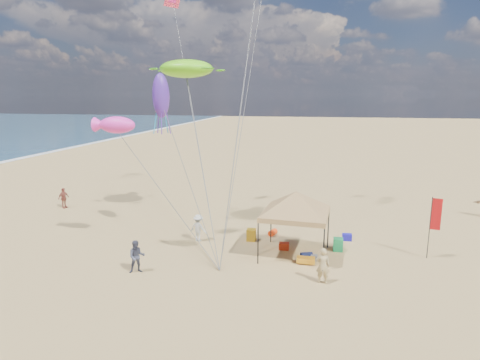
{
  "coord_description": "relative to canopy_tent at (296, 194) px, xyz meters",
  "views": [
    {
      "loc": [
        4.07,
        -17.27,
        8.34
      ],
      "look_at": [
        0.0,
        3.0,
        4.0
      ],
      "focal_mm": 30.57,
      "sensor_mm": 36.0,
      "label": 1
    }
  ],
  "objects": [
    {
      "name": "bag_orange",
      "position": [
        -1.5,
        2.86,
        -3.16
      ],
      "size": [
        0.54,
        0.69,
        0.36
      ],
      "primitive_type": "cylinder",
      "rotation": [
        0.0,
        1.57,
        1.22
      ],
      "color": "#FB3D0D",
      "rests_on": "ground"
    },
    {
      "name": "beach_cart",
      "position": [
        0.64,
        -1.02,
        -3.14
      ],
      "size": [
        0.9,
        0.5,
        0.24
      ],
      "primitive_type": "cube",
      "color": "orange",
      "rests_on": "ground"
    },
    {
      "name": "person_near_a",
      "position": [
        1.45,
        -3.01,
        -2.51
      ],
      "size": [
        0.63,
        0.43,
        1.66
      ],
      "primitive_type": "imported",
      "rotation": [
        0.0,
        0.0,
        3.09
      ],
      "color": "tan",
      "rests_on": "ground"
    },
    {
      "name": "chair_yellow",
      "position": [
        -2.61,
        1.71,
        -2.99
      ],
      "size": [
        0.5,
        0.5,
        0.7
      ],
      "primitive_type": "cube",
      "color": "#C38E15",
      "rests_on": "ground"
    },
    {
      "name": "person_near_b",
      "position": [
        -7.21,
        -3.63,
        -2.54
      ],
      "size": [
        0.96,
        0.89,
        1.6
      ],
      "primitive_type": "imported",
      "rotation": [
        0.0,
        0.0,
        0.46
      ],
      "color": "#3E4155",
      "rests_on": "ground"
    },
    {
      "name": "cooler_red",
      "position": [
        -0.62,
        0.69,
        -3.15
      ],
      "size": [
        0.54,
        0.38,
        0.38
      ],
      "primitive_type": "cube",
      "color": "#BA2A0E",
      "rests_on": "ground"
    },
    {
      "name": "chair_green",
      "position": [
        2.28,
        1.11,
        -2.99
      ],
      "size": [
        0.5,
        0.5,
        0.7
      ],
      "primitive_type": "cube",
      "color": "#1C9D50",
      "rests_on": "ground"
    },
    {
      "name": "person_near_c",
      "position": [
        -5.61,
        1.07,
        -2.54
      ],
      "size": [
        1.15,
        0.86,
        1.58
      ],
      "primitive_type": "imported",
      "rotation": [
        0.0,
        0.0,
        2.85
      ],
      "color": "beige",
      "rests_on": "ground"
    },
    {
      "name": "squid_kite",
      "position": [
        -7.57,
        1.0,
        4.93
      ],
      "size": [
        1.12,
        1.12,
        2.44
      ],
      "primitive_type": "ellipsoid",
      "rotation": [
        0.0,
        0.0,
        -0.22
      ],
      "color": "#5229A3",
      "rests_on": "ground"
    },
    {
      "name": "cooler_blue",
      "position": [
        2.85,
        2.87,
        -3.15
      ],
      "size": [
        0.54,
        0.38,
        0.38
      ],
      "primitive_type": "cube",
      "color": "#1A15AE",
      "rests_on": "ground"
    },
    {
      "name": "fish_kite",
      "position": [
        -9.09,
        -1.22,
        3.48
      ],
      "size": [
        2.12,
        1.4,
        0.86
      ],
      "primitive_type": "ellipsoid",
      "rotation": [
        0.0,
        0.0,
        -0.24
      ],
      "color": "#FF34BF",
      "rests_on": "ground"
    },
    {
      "name": "canopy_tent",
      "position": [
        0.0,
        0.0,
        0.0
      ],
      "size": [
        6.48,
        6.48,
        4.01
      ],
      "color": "black",
      "rests_on": "ground"
    },
    {
      "name": "feather_flag",
      "position": [
        6.95,
        0.9,
        -1.15
      ],
      "size": [
        0.5,
        0.13,
        3.29
      ],
      "color": "black",
      "rests_on": "ground"
    },
    {
      "name": "crate_grey",
      "position": [
        1.04,
        -0.48,
        -3.2
      ],
      "size": [
        0.34,
        0.3,
        0.28
      ],
      "primitive_type": "cube",
      "color": "slate",
      "rests_on": "ground"
    },
    {
      "name": "ground",
      "position": [
        -2.89,
        -3.25,
        -3.34
      ],
      "size": [
        280.0,
        280.0,
        0.0
      ],
      "primitive_type": "plane",
      "color": "tan",
      "rests_on": "ground"
    },
    {
      "name": "person_far_a",
      "position": [
        -17.56,
        5.84,
        -2.57
      ],
      "size": [
        0.62,
        0.97,
        1.53
      ],
      "primitive_type": "imported",
      "rotation": [
        0.0,
        0.0,
        1.28
      ],
      "color": "#97463A",
      "rests_on": "ground"
    },
    {
      "name": "turtle_kite",
      "position": [
        -7.21,
        4.38,
        6.56
      ],
      "size": [
        3.91,
        3.43,
        1.12
      ],
      "primitive_type": "ellipsoid",
      "rotation": [
        0.0,
        0.0,
        -0.25
      ],
      "color": "#6AEA15",
      "rests_on": "ground"
    },
    {
      "name": "bag_navy",
      "position": [
        0.65,
        -0.39,
        -3.16
      ],
      "size": [
        0.69,
        0.54,
        0.36
      ],
      "primitive_type": "cylinder",
      "rotation": [
        0.0,
        1.57,
        0.35
      ],
      "color": "#0C1337",
      "rests_on": "ground"
    }
  ]
}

